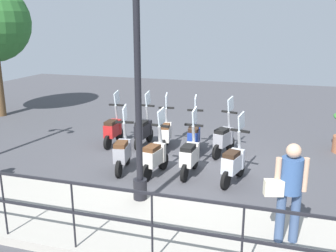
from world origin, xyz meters
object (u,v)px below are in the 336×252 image
Objects in this scene: scooter_far_1 at (194,136)px; scooter_far_2 at (165,133)px; lamp_post_near at (138,100)px; scooter_far_3 at (144,130)px; scooter_near_1 at (190,155)px; scooter_near_3 at (123,152)px; scooter_near_2 at (155,156)px; scooter_near_0 at (234,162)px; scooter_far_0 at (224,138)px; pedestrian_with_bag at (289,186)px; scooter_far_4 at (113,129)px.

scooter_far_2 is (0.07, 0.83, 0.00)m from scooter_far_1.
lamp_post_near is 4.01m from scooter_far_3.
scooter_near_1 is 1.60m from scooter_near_3.
scooter_near_1 is 0.81m from scooter_near_2.
scooter_near_0 is 1.00× the size of scooter_near_2.
scooter_far_1 is at bearing -6.30° from scooter_near_2.
lamp_post_near is 2.82× the size of scooter_far_0.
scooter_near_0 is (1.62, -1.57, -1.60)m from lamp_post_near.
scooter_near_2 and scooter_far_3 have the same top height.
scooter_far_0 and scooter_far_1 have the same top height.
scooter_far_1 is at bearing -47.15° from scooter_near_3.
pedestrian_with_bag reaches higher than scooter_far_3.
scooter_near_1 and scooter_far_1 have the same top height.
scooter_far_3 is at bearing 71.55° from scooter_near_0.
scooter_far_0 is 0.81m from scooter_far_1.
scooter_near_1 is at bearing -91.89° from scooter_near_3.
lamp_post_near is 2.46m from scooter_near_3.
lamp_post_near is at bearing 150.96° from scooter_near_0.
scooter_far_1 is at bearing 12.96° from scooter_near_1.
scooter_near_1 is 3.04m from scooter_far_4.
scooter_far_4 is at bearing 81.84° from scooter_far_2.
scooter_far_1 is at bearing 52.66° from scooter_near_0.
scooter_near_3 is 2.03m from scooter_far_4.
scooter_far_0 is at bearing 30.59° from scooter_near_0.
scooter_near_3 is at bearing 33.87° from lamp_post_near.
pedestrian_with_bag is 5.22m from scooter_far_2.
scooter_near_3 is 1.00× the size of scooter_far_3.
scooter_near_0 and scooter_far_0 have the same top height.
scooter_near_3 is 2.79m from scooter_far_0.
pedestrian_with_bag reaches higher than scooter_near_0.
pedestrian_with_bag is 1.03× the size of scooter_near_1.
scooter_near_1 and scooter_far_3 have the same top height.
lamp_post_near is 4.21m from scooter_far_4.
scooter_near_2 is 2.26m from scooter_far_0.
scooter_near_3 is at bearing -171.68° from scooter_far_3.
scooter_far_4 is (-0.01, 2.38, 0.00)m from scooter_far_1.
lamp_post_near is at bearing -148.63° from scooter_far_4.
scooter_far_2 and scooter_far_3 have the same top height.
pedestrian_with_bag is at bearing -139.82° from scooter_near_0.
lamp_post_near is 2.82× the size of scooter_near_1.
lamp_post_near is 3.76m from scooter_far_2.
scooter_far_3 is (4.19, 3.89, -0.60)m from pedestrian_with_bag.
scooter_far_1 is at bearing 15.48° from pedestrian_with_bag.
scooter_near_1 is 1.00× the size of scooter_far_4.
scooter_near_2 is (-0.11, 1.78, 0.00)m from scooter_near_0.
scooter_far_2 is at bearing 106.60° from scooter_far_0.
scooter_near_0 and scooter_near_3 have the same top height.
scooter_near_0 is 1.00× the size of scooter_far_4.
scooter_near_0 is at bearing -95.30° from scooter_near_1.
scooter_far_0 is (1.58, -0.54, 0.00)m from scooter_near_1.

